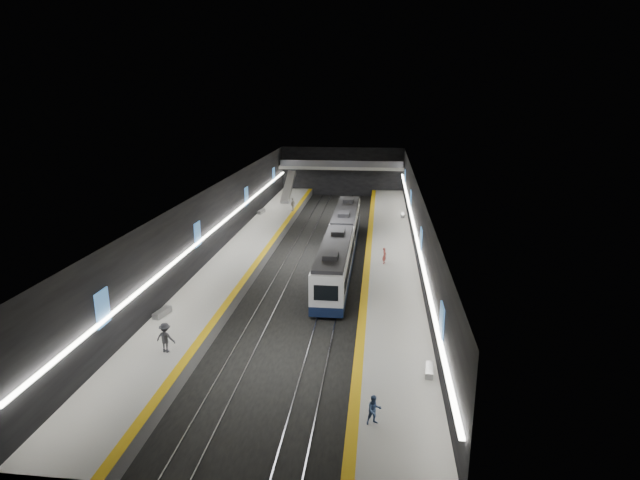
# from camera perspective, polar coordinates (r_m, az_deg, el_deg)

# --- Properties ---
(ground) EXTENTS (70.00, 70.00, 0.00)m
(ground) POSITION_cam_1_polar(r_m,az_deg,el_deg) (55.87, -0.28, -2.01)
(ground) COLOR black
(ground) RESTS_ON ground
(ceiling) EXTENTS (20.00, 70.00, 0.04)m
(ceiling) POSITION_cam_1_polar(r_m,az_deg,el_deg) (53.97, -0.29, 6.10)
(ceiling) COLOR beige
(ceiling) RESTS_ON wall_left
(wall_left) EXTENTS (0.04, 70.00, 8.00)m
(wall_left) POSITION_cam_1_polar(r_m,az_deg,el_deg) (56.81, -10.36, 2.21)
(wall_left) COLOR black
(wall_left) RESTS_ON ground
(wall_right) EXTENTS (0.04, 70.00, 8.00)m
(wall_right) POSITION_cam_1_polar(r_m,az_deg,el_deg) (54.55, 10.21, 1.66)
(wall_right) COLOR black
(wall_right) RESTS_ON ground
(wall_back) EXTENTS (20.00, 0.04, 8.00)m
(wall_back) POSITION_cam_1_polar(r_m,az_deg,el_deg) (89.02, 2.39, 7.30)
(wall_back) COLOR black
(wall_back) RESTS_ON ground
(wall_front) EXTENTS (20.00, 0.04, 8.00)m
(wall_front) POSITION_cam_1_polar(r_m,az_deg,el_deg) (22.96, -11.26, -19.14)
(wall_front) COLOR black
(wall_front) RESTS_ON ground
(platform_left) EXTENTS (5.00, 70.00, 1.00)m
(platform_left) POSITION_cam_1_polar(r_m,az_deg,el_deg) (57.05, -7.79, -1.26)
(platform_left) COLOR slate
(platform_left) RESTS_ON ground
(tile_surface_left) EXTENTS (5.00, 70.00, 0.02)m
(tile_surface_left) POSITION_cam_1_polar(r_m,az_deg,el_deg) (56.91, -7.80, -0.76)
(tile_surface_left) COLOR #B2B2AC
(tile_surface_left) RESTS_ON platform_left
(tactile_strip_left) EXTENTS (0.60, 70.00, 0.02)m
(tactile_strip_left) POSITION_cam_1_polar(r_m,az_deg,el_deg) (56.41, -5.64, -0.83)
(tactile_strip_left) COLOR #DFAB0B
(tactile_strip_left) RESTS_ON platform_left
(platform_right) EXTENTS (5.00, 70.00, 1.00)m
(platform_right) POSITION_cam_1_polar(r_m,az_deg,el_deg) (55.38, 7.45, -1.77)
(platform_right) COLOR slate
(platform_right) RESTS_ON ground
(tile_surface_right) EXTENTS (5.00, 70.00, 0.02)m
(tile_surface_right) POSITION_cam_1_polar(r_m,az_deg,el_deg) (55.23, 7.47, -1.26)
(tile_surface_right) COLOR #B2B2AC
(tile_surface_right) RESTS_ON platform_right
(tactile_strip_right) EXTENTS (0.60, 70.00, 0.02)m
(tactile_strip_right) POSITION_cam_1_polar(r_m,az_deg,el_deg) (55.22, 5.19, -1.19)
(tactile_strip_right) COLOR #DFAB0B
(tactile_strip_right) RESTS_ON platform_right
(rails) EXTENTS (6.52, 70.00, 0.12)m
(rails) POSITION_cam_1_polar(r_m,az_deg,el_deg) (55.85, -0.28, -1.95)
(rails) COLOR gray
(rails) RESTS_ON ground
(train) EXTENTS (2.69, 30.05, 3.60)m
(train) POSITION_cam_1_polar(r_m,az_deg,el_deg) (54.43, 2.25, -0.09)
(train) COLOR #0F1937
(train) RESTS_ON ground
(ad_posters) EXTENTS (19.94, 53.50, 2.20)m
(ad_posters) POSITION_cam_1_polar(r_m,az_deg,el_deg) (55.63, -0.17, 2.72)
(ad_posters) COLOR #3C73B5
(ad_posters) RESTS_ON wall_left
(cove_light_left) EXTENTS (0.25, 68.60, 0.12)m
(cove_light_left) POSITION_cam_1_polar(r_m,az_deg,el_deg) (56.80, -10.16, 2.01)
(cove_light_left) COLOR white
(cove_light_left) RESTS_ON wall_left
(cove_light_right) EXTENTS (0.25, 68.60, 0.12)m
(cove_light_right) POSITION_cam_1_polar(r_m,az_deg,el_deg) (54.58, 9.99, 1.47)
(cove_light_right) COLOR white
(cove_light_right) RESTS_ON wall_right
(mezzanine_bridge) EXTENTS (20.00, 3.00, 1.50)m
(mezzanine_bridge) POSITION_cam_1_polar(r_m,az_deg,el_deg) (86.83, 2.30, 7.77)
(mezzanine_bridge) COLOR gray
(mezzanine_bridge) RESTS_ON wall_left
(escalator) EXTENTS (1.20, 7.50, 3.92)m
(escalator) POSITION_cam_1_polar(r_m,az_deg,el_deg) (81.28, -3.39, 5.69)
(escalator) COLOR #99999E
(escalator) RESTS_ON platform_left
(bench_left_near) EXTENTS (0.84, 1.89, 0.45)m
(bench_left_near) POSITION_cam_1_polar(r_m,az_deg,el_deg) (41.30, -16.49, -7.44)
(bench_left_near) COLOR #99999E
(bench_left_near) RESTS_ON platform_left
(bench_left_far) EXTENTS (0.79, 1.92, 0.46)m
(bench_left_far) POSITION_cam_1_polar(r_m,az_deg,el_deg) (72.37, -6.28, 3.02)
(bench_left_far) COLOR #99999E
(bench_left_far) RESTS_ON platform_left
(bench_right_near) EXTENTS (0.64, 1.67, 0.40)m
(bench_right_near) POSITION_cam_1_polar(r_m,az_deg,el_deg) (32.80, 11.61, -13.46)
(bench_right_near) COLOR #99999E
(bench_right_near) RESTS_ON platform_right
(bench_right_far) EXTENTS (0.47, 1.69, 0.41)m
(bench_right_far) POSITION_cam_1_polar(r_m,az_deg,el_deg) (70.76, 8.80, 2.62)
(bench_right_far) COLOR #99999E
(bench_right_far) RESTS_ON platform_right
(passenger_right_a) EXTENTS (0.53, 0.65, 1.54)m
(passenger_right_a) POSITION_cam_1_polar(r_m,az_deg,el_deg) (51.28, 6.89, -1.69)
(passenger_right_a) COLOR #B24942
(passenger_right_a) RESTS_ON platform_right
(passenger_right_b) EXTENTS (0.91, 0.81, 1.55)m
(passenger_right_b) POSITION_cam_1_polar(r_m,az_deg,el_deg) (27.79, 5.79, -17.62)
(passenger_right_b) COLOR #4C6BA6
(passenger_right_b) RESTS_ON platform_right
(passenger_left_a) EXTENTS (0.77, 1.19, 1.88)m
(passenger_left_a) POSITION_cam_1_polar(r_m,az_deg,el_deg) (73.17, -2.93, 3.81)
(passenger_left_a) COLOR beige
(passenger_left_a) RESTS_ON platform_left
(passenger_left_b) EXTENTS (1.35, 0.90, 1.94)m
(passenger_left_b) POSITION_cam_1_polar(r_m,az_deg,el_deg) (35.53, -16.16, -9.99)
(passenger_left_b) COLOR #3A3A41
(passenger_left_b) RESTS_ON platform_left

